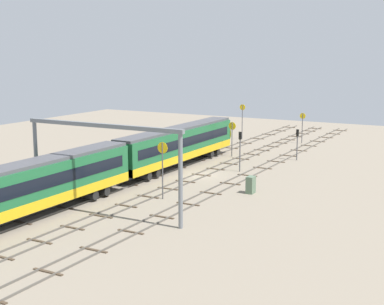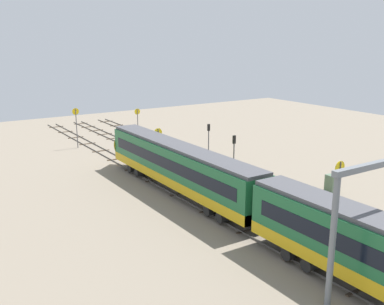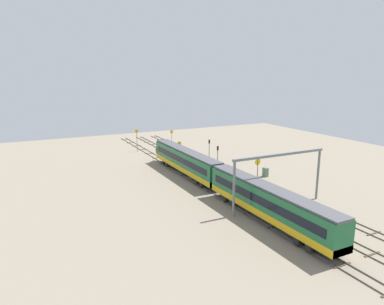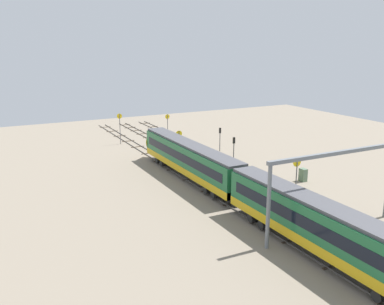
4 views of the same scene
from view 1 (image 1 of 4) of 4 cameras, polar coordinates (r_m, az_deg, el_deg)
name	(u,v)px [view 1 (image 1 of 4)]	position (r m, az deg, el deg)	size (l,w,h in m)	color
ground_plane	(201,175)	(65.34, 0.95, -2.30)	(109.80, 109.80, 0.00)	gray
track_near_foreground	(239,179)	(63.31, 4.76, -2.68)	(93.80, 2.40, 0.16)	#59544C
track_second_near	(201,175)	(65.32, 0.95, -2.25)	(93.80, 2.40, 0.16)	#59544C
track_with_train	(166,171)	(67.61, -2.62, -1.83)	(93.80, 2.40, 0.16)	#59544C
train	(122,162)	(59.85, -7.04, -0.95)	(50.40, 3.24, 4.80)	#1E6638
overhead_gantry	(102,148)	(49.02, -9.01, 0.49)	(0.40, 16.01, 8.08)	slate
speed_sign_near_foreground	(232,133)	(76.46, 4.06, 1.93)	(0.14, 1.04, 4.71)	#4C4C51
speed_sign_mid_trackside	(302,124)	(89.02, 11.05, 2.88)	(0.14, 0.91, 4.71)	#4C4C51
speed_sign_far_trackside	(163,161)	(54.30, -2.98, -0.87)	(0.14, 1.09, 5.58)	#4C4C51
speed_sign_distant_end	(242,117)	(91.71, 5.09, 3.61)	(0.14, 0.94, 5.66)	#4C4C51
signal_light_trackside_approach	(297,140)	(75.10, 10.56, 1.26)	(0.31, 0.32, 4.08)	#4C4C51
signal_light_trackside_departure	(240,146)	(67.02, 4.86, 0.68)	(0.31, 0.32, 4.76)	#4C4C51
relay_cabinet	(251,185)	(57.29, 5.93, -3.26)	(1.03, 0.72, 1.74)	#597259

